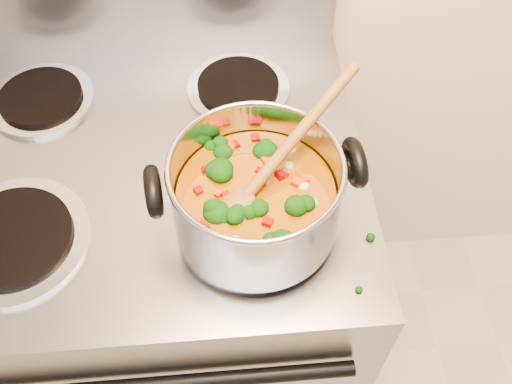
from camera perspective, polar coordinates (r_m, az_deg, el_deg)
The scene contains 4 objects.
electric_range at distance 1.34m, azimuth -8.52°, elevation -8.98°, with size 0.75×0.68×1.08m.
stockpot at distance 0.80m, azimuth 0.04°, elevation -0.54°, with size 0.30×0.24×0.15m.
wooden_spoon at distance 0.78m, azimuth 0.98°, elevation 1.95°, with size 0.24×0.22×0.13m.
cooktop_crumbs at distance 0.90m, azimuth 10.64°, elevation -1.25°, with size 0.01×0.11×0.01m.
Camera 1 is at (0.16, 0.54, 1.65)m, focal length 40.00 mm.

